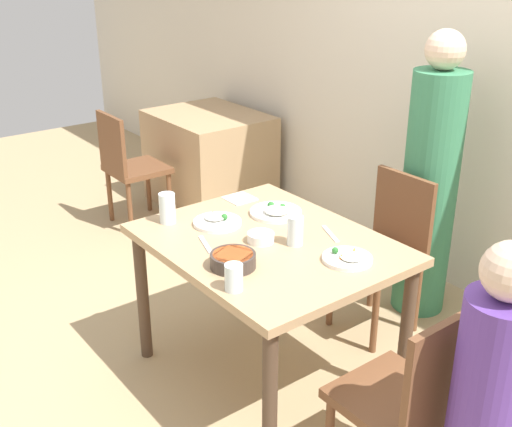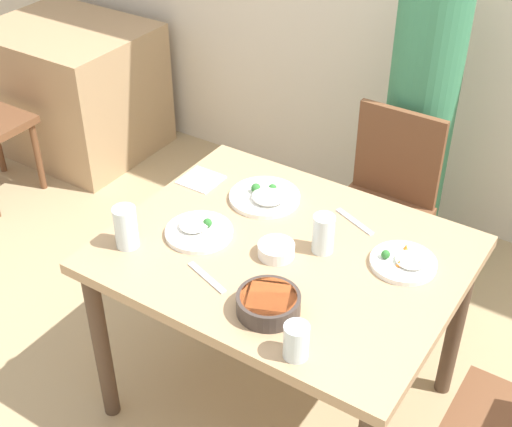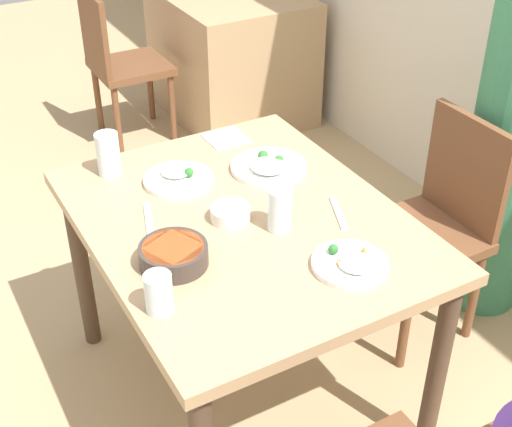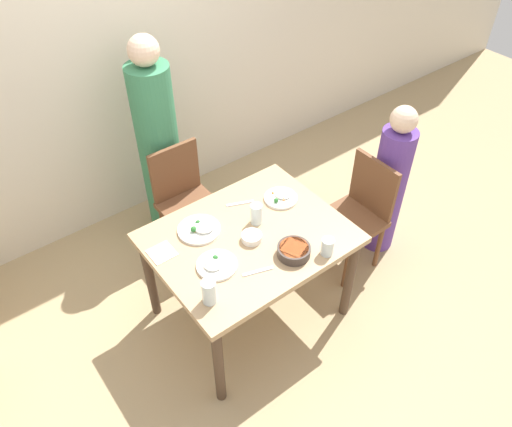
# 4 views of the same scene
# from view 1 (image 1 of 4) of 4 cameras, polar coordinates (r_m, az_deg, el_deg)

# --- Properties ---
(ground_plane) EXTENTS (10.00, 10.00, 0.00)m
(ground_plane) POSITION_cam_1_polar(r_m,az_deg,el_deg) (3.29, 1.01, -14.09)
(ground_plane) COLOR tan
(wall_back) EXTENTS (10.00, 0.06, 2.70)m
(wall_back) POSITION_cam_1_polar(r_m,az_deg,el_deg) (3.81, 19.72, 12.14)
(wall_back) COLOR beige
(wall_back) RESTS_ON ground_plane
(dining_table) EXTENTS (1.14, 0.91, 0.74)m
(dining_table) POSITION_cam_1_polar(r_m,az_deg,el_deg) (2.95, 1.10, -4.00)
(dining_table) COLOR tan
(dining_table) RESTS_ON ground_plane
(chair_adult_spot) EXTENTS (0.40, 0.40, 0.86)m
(chair_adult_spot) POSITION_cam_1_polar(r_m,az_deg,el_deg) (3.51, 11.44, -2.98)
(chair_adult_spot) COLOR brown
(chair_adult_spot) RESTS_ON ground_plane
(chair_child_spot) EXTENTS (0.40, 0.40, 0.86)m
(chair_child_spot) POSITION_cam_1_polar(r_m,az_deg,el_deg) (2.47, 13.54, -15.69)
(chair_child_spot) COLOR brown
(chair_child_spot) RESTS_ON ground_plane
(person_adult) EXTENTS (0.30, 0.30, 1.59)m
(person_adult) POSITION_cam_1_polar(r_m,az_deg,el_deg) (3.64, 15.18, 2.26)
(person_adult) COLOR #387F56
(person_adult) RESTS_ON ground_plane
(person_child) EXTENTS (0.24, 0.24, 1.21)m
(person_child) POSITION_cam_1_polar(r_m,az_deg,el_deg) (2.29, 19.67, -17.09)
(person_child) COLOR #5B3893
(person_child) RESTS_ON ground_plane
(bowl_curry) EXTENTS (0.19, 0.19, 0.06)m
(bowl_curry) POSITION_cam_1_polar(r_m,az_deg,el_deg) (2.66, -2.06, -4.14)
(bowl_curry) COLOR #3D332D
(bowl_curry) RESTS_ON dining_table
(plate_rice_adult) EXTENTS (0.21, 0.21, 0.05)m
(plate_rice_adult) POSITION_cam_1_polar(r_m,az_deg,el_deg) (2.74, 8.16, -3.94)
(plate_rice_adult) COLOR white
(plate_rice_adult) RESTS_ON dining_table
(plate_rice_child) EXTENTS (0.26, 0.26, 0.05)m
(plate_rice_child) POSITION_cam_1_polar(r_m,az_deg,el_deg) (3.17, 1.79, 0.18)
(plate_rice_child) COLOR white
(plate_rice_child) RESTS_ON dining_table
(plate_noodles) EXTENTS (0.23, 0.23, 0.05)m
(plate_noodles) POSITION_cam_1_polar(r_m,az_deg,el_deg) (3.07, -3.48, -0.68)
(plate_noodles) COLOR white
(plate_noodles) RESTS_ON dining_table
(bowl_rice_small) EXTENTS (0.12, 0.12, 0.04)m
(bowl_rice_small) POSITION_cam_1_polar(r_m,az_deg,el_deg) (2.88, 0.43, -2.11)
(bowl_rice_small) COLOR white
(bowl_rice_small) RESTS_ON dining_table
(glass_water_tall) EXTENTS (0.07, 0.07, 0.14)m
(glass_water_tall) POSITION_cam_1_polar(r_m,az_deg,el_deg) (2.84, 3.50, -1.53)
(glass_water_tall) COLOR silver
(glass_water_tall) RESTS_ON dining_table
(glass_water_short) EXTENTS (0.07, 0.07, 0.11)m
(glass_water_short) POSITION_cam_1_polar(r_m,az_deg,el_deg) (2.48, -1.99, -5.70)
(glass_water_short) COLOR silver
(glass_water_short) RESTS_ON dining_table
(glass_water_center) EXTENTS (0.08, 0.08, 0.15)m
(glass_water_center) POSITION_cam_1_polar(r_m,az_deg,el_deg) (3.08, -7.89, 0.48)
(glass_water_center) COLOR silver
(glass_water_center) RESTS_ON dining_table
(napkin_folded) EXTENTS (0.14, 0.14, 0.01)m
(napkin_folded) POSITION_cam_1_polar(r_m,az_deg,el_deg) (3.36, -1.45, 1.35)
(napkin_folded) COLOR white
(napkin_folded) RESTS_ON dining_table
(fork_steel) EXTENTS (0.17, 0.09, 0.01)m
(fork_steel) POSITION_cam_1_polar(r_m,az_deg,el_deg) (2.98, 6.63, -1.81)
(fork_steel) COLOR silver
(fork_steel) RESTS_ON dining_table
(spoon_steel) EXTENTS (0.18, 0.08, 0.01)m
(spoon_steel) POSITION_cam_1_polar(r_m,az_deg,el_deg) (2.87, -4.50, -2.76)
(spoon_steel) COLOR silver
(spoon_steel) RESTS_ON dining_table
(background_table) EXTENTS (0.89, 0.74, 0.74)m
(background_table) POSITION_cam_1_polar(r_m,az_deg,el_deg) (5.16, -4.16, 4.82)
(background_table) COLOR tan
(background_table) RESTS_ON ground_plane
(chair_background) EXTENTS (0.40, 0.40, 0.86)m
(chair_background) POSITION_cam_1_polar(r_m,az_deg,el_deg) (4.80, -11.24, 4.27)
(chair_background) COLOR brown
(chair_background) RESTS_ON ground_plane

